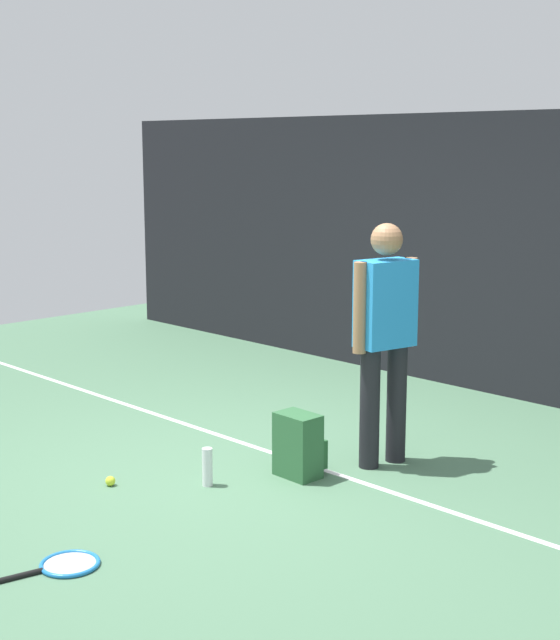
{
  "coord_description": "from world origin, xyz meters",
  "views": [
    {
      "loc": [
        4.58,
        -4.15,
        2.22
      ],
      "look_at": [
        0.0,
        0.4,
        1.0
      ],
      "focal_mm": 52.23,
      "sensor_mm": 36.0,
      "label": 1
    }
  ],
  "objects_px": {
    "tennis_ball_near_player": "(110,481)",
    "backpack": "(300,446)",
    "tennis_player": "(385,330)",
    "tennis_racket": "(65,565)",
    "water_bottle": "(207,467)"
  },
  "relations": [
    {
      "from": "tennis_ball_near_player",
      "to": "tennis_player",
      "type": "bearing_deg",
      "value": 58.43
    },
    {
      "from": "tennis_player",
      "to": "backpack",
      "type": "relative_size",
      "value": 3.86
    },
    {
      "from": "tennis_player",
      "to": "tennis_ball_near_player",
      "type": "relative_size",
      "value": 25.76
    },
    {
      "from": "backpack",
      "to": "water_bottle",
      "type": "bearing_deg",
      "value": 63.85
    },
    {
      "from": "backpack",
      "to": "water_bottle",
      "type": "xyz_separation_m",
      "value": [
        -0.3,
        -0.57,
        -0.08
      ]
    },
    {
      "from": "tennis_player",
      "to": "water_bottle",
      "type": "relative_size",
      "value": 6.61
    },
    {
      "from": "tennis_ball_near_player",
      "to": "backpack",
      "type": "bearing_deg",
      "value": 53.86
    },
    {
      "from": "tennis_player",
      "to": "tennis_ball_near_player",
      "type": "bearing_deg",
      "value": -19.62
    },
    {
      "from": "tennis_player",
      "to": "water_bottle",
      "type": "height_order",
      "value": "tennis_player"
    },
    {
      "from": "tennis_racket",
      "to": "backpack",
      "type": "bearing_deg",
      "value": 14.98
    },
    {
      "from": "tennis_player",
      "to": "tennis_ball_near_player",
      "type": "height_order",
      "value": "tennis_player"
    },
    {
      "from": "tennis_player",
      "to": "tennis_ball_near_player",
      "type": "distance_m",
      "value": 2.11
    },
    {
      "from": "backpack",
      "to": "tennis_ball_near_player",
      "type": "relative_size",
      "value": 6.67
    },
    {
      "from": "backpack",
      "to": "water_bottle",
      "type": "height_order",
      "value": "backpack"
    },
    {
      "from": "water_bottle",
      "to": "tennis_ball_near_player",
      "type": "bearing_deg",
      "value": -134.4
    }
  ]
}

